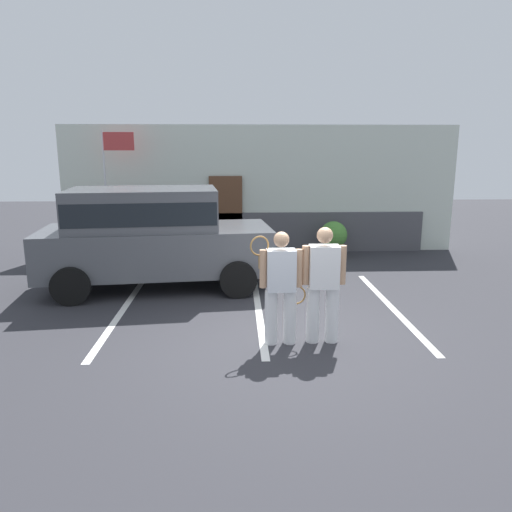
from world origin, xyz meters
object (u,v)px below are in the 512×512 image
(flag_pole, at_px, (112,171))
(parked_suv, at_px, (152,233))
(tennis_player_woman, at_px, (323,284))
(tennis_player_man, at_px, (281,286))
(potted_plant_by_porch, at_px, (333,237))

(flag_pole, bearing_deg, parked_suv, -63.22)
(tennis_player_woman, bearing_deg, tennis_player_man, 4.25)
(tennis_player_man, xyz_separation_m, potted_plant_by_porch, (1.94, 5.79, -0.35))
(tennis_player_man, relative_size, flag_pole, 0.51)
(parked_suv, distance_m, tennis_player_woman, 4.27)
(parked_suv, xyz_separation_m, potted_plant_by_porch, (4.30, 2.71, -0.62))
(tennis_player_man, bearing_deg, potted_plant_by_porch, -110.49)
(parked_suv, relative_size, tennis_player_man, 2.84)
(parked_suv, height_order, flag_pole, flag_pole)
(tennis_player_woman, height_order, potted_plant_by_porch, tennis_player_woman)
(parked_suv, bearing_deg, tennis_player_man, -58.65)
(parked_suv, relative_size, flag_pole, 1.46)
(potted_plant_by_porch, bearing_deg, parked_suv, -147.75)
(parked_suv, height_order, potted_plant_by_porch, parked_suv)
(tennis_player_man, distance_m, flag_pole, 7.16)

